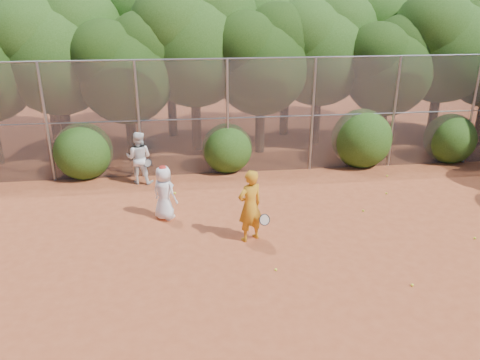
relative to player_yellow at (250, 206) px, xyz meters
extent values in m
plane|color=#9D4423|center=(0.92, -1.04, -0.96)|extent=(80.00, 80.00, 0.00)
cylinder|color=gray|center=(-6.08, 4.96, 1.04)|extent=(0.09, 0.09, 4.00)
cylinder|color=gray|center=(-3.08, 4.96, 1.04)|extent=(0.09, 0.09, 4.00)
cylinder|color=gray|center=(-0.08, 4.96, 1.04)|extent=(0.09, 0.09, 4.00)
cylinder|color=gray|center=(2.92, 4.96, 1.04)|extent=(0.09, 0.09, 4.00)
cylinder|color=gray|center=(5.92, 4.96, 1.04)|extent=(0.09, 0.09, 4.00)
cylinder|color=gray|center=(8.92, 4.96, 1.04)|extent=(0.09, 0.09, 4.00)
cylinder|color=gray|center=(0.92, 4.96, 3.04)|extent=(20.00, 0.05, 0.05)
cylinder|color=gray|center=(0.92, 4.96, 1.04)|extent=(20.00, 0.04, 0.04)
cube|color=slate|center=(0.92, 4.96, 1.04)|extent=(20.00, 0.02, 4.00)
sphere|color=black|center=(-7.82, 7.34, 3.51)|extent=(3.05, 3.05, 3.05)
cylinder|color=black|center=(-6.08, 7.46, 0.30)|extent=(0.38, 0.38, 2.52)
sphere|color=#204210|center=(-6.08, 7.46, 2.76)|extent=(4.03, 4.03, 4.03)
sphere|color=#204210|center=(-5.27, 7.86, 3.77)|extent=(3.23, 3.23, 3.23)
sphere|color=#204210|center=(-6.78, 7.15, 3.57)|extent=(3.02, 3.02, 3.02)
cylinder|color=black|center=(-3.58, 6.76, 0.12)|extent=(0.36, 0.36, 2.17)
sphere|color=black|center=(-3.58, 6.76, 2.25)|extent=(3.47, 3.47, 3.47)
sphere|color=black|center=(-2.88, 7.10, 3.11)|extent=(2.78, 2.78, 2.78)
sphere|color=black|center=(-4.19, 6.50, 2.94)|extent=(2.60, 2.60, 2.60)
cylinder|color=black|center=(-1.08, 7.76, 0.37)|extent=(0.39, 0.39, 2.66)
sphere|color=#204210|center=(-1.08, 7.76, 2.97)|extent=(4.26, 4.26, 4.26)
sphere|color=#204210|center=(-0.23, 8.18, 4.04)|extent=(3.40, 3.40, 3.40)
sphere|color=#204210|center=(-1.82, 7.44, 3.82)|extent=(3.19, 3.19, 3.19)
cylinder|color=black|center=(1.42, 7.16, 0.17)|extent=(0.37, 0.37, 2.27)
sphere|color=black|center=(1.42, 7.16, 2.40)|extent=(3.64, 3.64, 3.64)
sphere|color=black|center=(2.15, 7.52, 3.31)|extent=(2.91, 2.91, 2.91)
sphere|color=black|center=(0.79, 6.88, 3.13)|extent=(2.73, 2.73, 2.73)
cylinder|color=black|center=(3.92, 7.96, 0.26)|extent=(0.38, 0.38, 2.45)
sphere|color=#204210|center=(3.92, 7.96, 2.66)|extent=(3.92, 3.92, 3.92)
sphere|color=#204210|center=(4.71, 8.35, 3.64)|extent=(3.14, 3.14, 3.14)
sphere|color=#204210|center=(3.24, 7.66, 3.45)|extent=(2.94, 2.94, 2.94)
cylinder|color=black|center=(6.42, 6.96, 0.09)|extent=(0.36, 0.36, 2.10)
sphere|color=black|center=(6.42, 6.96, 2.14)|extent=(3.36, 3.36, 3.36)
sphere|color=black|center=(7.09, 7.29, 2.98)|extent=(2.69, 2.69, 2.69)
sphere|color=black|center=(5.83, 6.71, 2.82)|extent=(2.52, 2.52, 2.52)
cylinder|color=black|center=(8.92, 7.56, 0.33)|extent=(0.39, 0.39, 2.59)
sphere|color=#204210|center=(8.92, 7.56, 2.87)|extent=(4.14, 4.14, 4.14)
sphere|color=#204210|center=(9.75, 7.97, 3.90)|extent=(3.32, 3.32, 3.32)
sphere|color=#204210|center=(8.20, 7.25, 3.70)|extent=(3.11, 3.11, 3.11)
cylinder|color=black|center=(-7.08, 9.76, 0.35)|extent=(0.39, 0.39, 2.62)
sphere|color=#204210|center=(-7.08, 9.76, 2.92)|extent=(4.20, 4.20, 4.20)
sphere|color=#204210|center=(-6.24, 10.18, 3.97)|extent=(3.36, 3.36, 3.36)
sphere|color=#204210|center=(-7.81, 9.44, 3.76)|extent=(3.15, 3.15, 3.15)
cylinder|color=black|center=(-2.08, 9.96, 0.44)|extent=(0.40, 0.40, 2.80)
sphere|color=#204210|center=(-2.08, 9.96, 3.18)|extent=(4.48, 4.48, 4.48)
sphere|color=#204210|center=(-1.18, 10.41, 4.30)|extent=(3.58, 3.58, 3.58)
sphere|color=#204210|center=(-2.86, 9.62, 4.08)|extent=(3.36, 3.36, 3.36)
cylinder|color=black|center=(2.92, 9.56, 0.30)|extent=(0.38, 0.38, 2.52)
sphere|color=#204210|center=(2.92, 9.56, 2.76)|extent=(4.03, 4.03, 4.03)
sphere|color=#204210|center=(3.73, 9.96, 3.77)|extent=(3.23, 3.23, 3.23)
sphere|color=#204210|center=(2.22, 9.25, 3.57)|extent=(3.02, 3.02, 3.02)
cylinder|color=black|center=(7.42, 10.16, 0.40)|extent=(0.40, 0.40, 2.73)
sphere|color=#204210|center=(7.42, 10.16, 3.08)|extent=(4.37, 4.37, 4.37)
sphere|color=#204210|center=(8.30, 10.59, 4.17)|extent=(3.49, 3.49, 3.49)
sphere|color=#204210|center=(6.66, 9.83, 3.95)|extent=(3.28, 3.28, 3.28)
sphere|color=#204210|center=(-5.08, 5.26, 0.04)|extent=(2.00, 2.00, 2.00)
sphere|color=#204210|center=(-0.08, 5.26, -0.06)|extent=(1.80, 1.80, 1.80)
sphere|color=#204210|center=(4.92, 5.26, 0.14)|extent=(2.20, 2.20, 2.20)
sphere|color=#204210|center=(8.42, 5.26, -0.01)|extent=(1.90, 1.90, 1.90)
imported|color=orange|center=(0.00, 0.00, 0.00)|extent=(0.84, 0.73, 1.93)
torus|color=black|center=(0.35, -0.20, -0.31)|extent=(0.33, 0.22, 0.29)
cylinder|color=black|center=(0.30, 0.00, -0.40)|extent=(0.10, 0.27, 0.14)
imported|color=white|center=(-2.22, 1.53, -0.18)|extent=(0.92, 0.86, 1.57)
ellipsoid|color=red|center=(-2.22, 1.53, 0.57)|extent=(0.22, 0.22, 0.13)
sphere|color=yellow|center=(-1.92, 1.33, -0.11)|extent=(0.07, 0.07, 0.07)
imported|color=white|center=(-3.12, 4.36, -0.07)|extent=(0.99, 0.84, 1.78)
torus|color=black|center=(-2.82, 4.06, -0.16)|extent=(0.36, 0.31, 0.27)
cylinder|color=black|center=(-2.73, 4.22, -0.29)|extent=(0.15, 0.24, 0.18)
sphere|color=yellow|center=(3.56, 1.24, -0.93)|extent=(0.07, 0.07, 0.07)
sphere|color=yellow|center=(4.77, 2.38, -0.93)|extent=(0.07, 0.07, 0.07)
sphere|color=yellow|center=(3.25, -2.53, -0.93)|extent=(0.07, 0.07, 0.07)
sphere|color=yellow|center=(5.86, -0.72, -0.93)|extent=(0.07, 0.07, 0.07)
sphere|color=yellow|center=(0.39, -1.56, -0.93)|extent=(0.07, 0.07, 0.07)
sphere|color=yellow|center=(5.43, 3.86, -0.93)|extent=(0.07, 0.07, 0.07)
camera|label=1|loc=(-1.57, -10.68, 5.05)|focal=35.00mm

